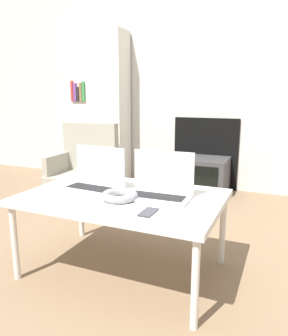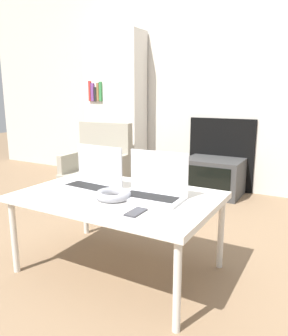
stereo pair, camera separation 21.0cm
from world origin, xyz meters
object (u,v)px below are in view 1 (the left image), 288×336
Objects in this scene: laptop_left at (95,179)px; armchair at (86,161)px; headphones at (120,196)px; tv at (200,175)px; laptop_right at (160,186)px; phone at (148,212)px.

laptop_left is 0.50× the size of armchair.
armchair is at bearing 129.28° from headphones.
tv is (-0.02, 1.85, -0.30)m from headphones.
laptop_left is at bearing -57.46° from armchair.
laptop_right is 1.88m from armchair.
tv is at bearing 87.16° from laptop_left.
armchair reaches higher than tv.
phone is (0.22, -0.13, -0.02)m from headphones.
headphones is at bearing -53.94° from armchair.
laptop_right is at bearing -83.32° from tv.
tv is at bearing 90.60° from headphones.
armchair is (-1.17, 1.43, -0.17)m from headphones.
phone reaches higher than tv.
phone is at bearing -25.53° from laptop_left.
laptop_right is (0.41, 0.00, 0.00)m from laptop_left.
laptop_right is at bearing 98.88° from phone.
headphones is at bearing -24.83° from laptop_left.
laptop_left is 0.53m from phone.
tv is (-0.24, 1.98, -0.29)m from phone.
laptop_left is 1.61m from armchair.
laptop_right is at bearing 35.35° from headphones.
headphones is 1.85m from armchair.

